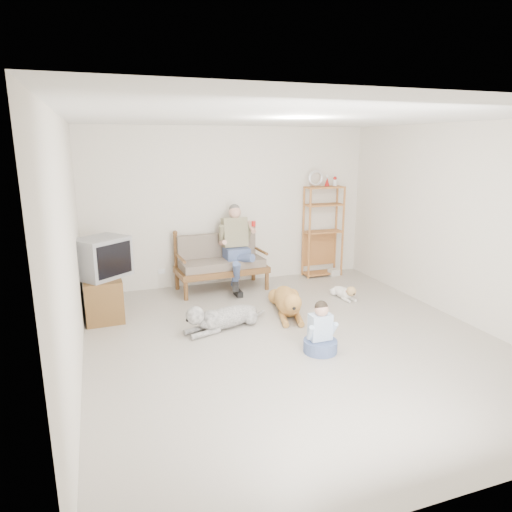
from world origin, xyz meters
name	(u,v)px	position (x,y,z in m)	size (l,w,h in m)	color
floor	(294,342)	(0.00, 0.00, 0.00)	(5.50, 5.50, 0.00)	#BCB4A5
ceiling	(299,117)	(0.00, 0.00, 2.70)	(5.50, 5.50, 0.00)	white
wall_back	(231,206)	(0.00, 2.75, 1.35)	(5.00, 5.00, 0.00)	beige
wall_front	(477,318)	(0.00, -2.75, 1.35)	(5.00, 5.00, 0.00)	beige
wall_left	(70,253)	(-2.50, 0.00, 1.35)	(5.50, 5.50, 0.00)	beige
wall_right	(464,224)	(2.50, 0.00, 1.35)	(5.50, 5.50, 0.00)	beige
loveseat	(221,261)	(-0.30, 2.40, 0.49)	(1.54, 0.78, 0.95)	brown
man	(237,253)	(-0.07, 2.19, 0.66)	(0.54, 0.78, 1.26)	#4A5B89
etagere	(323,230)	(1.70, 2.55, 0.86)	(0.74, 0.32, 1.96)	#A06532
book_stack	(334,272)	(1.91, 2.45, 0.06)	(0.19, 0.14, 0.12)	white
tv_stand	(103,296)	(-2.23, 1.72, 0.30)	(0.53, 0.91, 0.60)	brown
crt_tv	(102,257)	(-2.20, 1.67, 0.88)	(0.86, 0.83, 0.56)	gray
wall_outlet	(162,271)	(-1.25, 2.73, 0.30)	(0.12, 0.02, 0.08)	silver
golden_retriever	(288,301)	(0.31, 0.94, 0.18)	(0.60, 1.43, 0.44)	gold
shaggy_dog	(221,317)	(-0.76, 0.70, 0.16)	(1.30, 0.58, 0.40)	silver
terrier	(345,292)	(1.43, 1.23, 0.10)	(0.23, 0.66, 0.25)	white
child	(320,334)	(0.18, -0.35, 0.23)	(0.40, 0.40, 0.64)	#4A5B89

